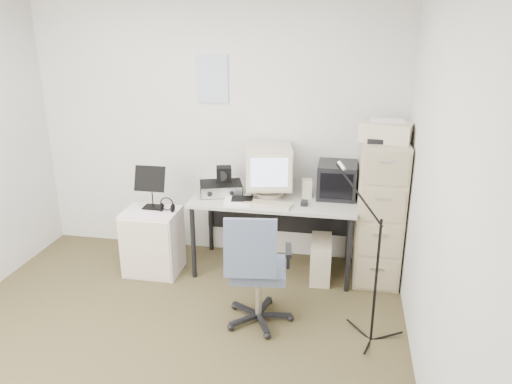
% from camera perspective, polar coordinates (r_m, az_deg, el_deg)
% --- Properties ---
extents(floor, '(3.60, 3.60, 0.01)m').
position_cam_1_polar(floor, '(3.84, -11.22, -17.84)').
color(floor, '#3C3423').
rests_on(floor, ground).
extents(wall_back, '(3.60, 0.02, 2.50)m').
position_cam_1_polar(wall_back, '(4.90, -4.58, 6.96)').
color(wall_back, silver).
rests_on(wall_back, ground).
extents(wall_right, '(0.02, 3.60, 2.50)m').
position_cam_1_polar(wall_right, '(3.06, 20.26, -1.91)').
color(wall_right, silver).
rests_on(wall_right, ground).
extents(wall_calendar, '(0.30, 0.02, 0.44)m').
position_cam_1_polar(wall_calendar, '(4.81, -5.01, 12.77)').
color(wall_calendar, white).
rests_on(wall_calendar, wall_back).
extents(filing_cabinet, '(0.40, 0.60, 1.30)m').
position_cam_1_polar(filing_cabinet, '(4.62, 13.91, -2.13)').
color(filing_cabinet, tan).
rests_on(filing_cabinet, floor).
extents(printer, '(0.48, 0.38, 0.16)m').
position_cam_1_polar(printer, '(4.39, 14.68, 6.71)').
color(printer, '#C1B28E').
rests_on(printer, filing_cabinet).
extents(desk, '(1.50, 0.70, 0.73)m').
position_cam_1_polar(desk, '(4.73, 2.05, -4.78)').
color(desk, '#B9B8AE').
rests_on(desk, floor).
extents(crt_monitor, '(0.49, 0.51, 0.46)m').
position_cam_1_polar(crt_monitor, '(4.59, 1.45, 2.43)').
color(crt_monitor, '#C1B28E').
rests_on(crt_monitor, desk).
extents(crt_tv, '(0.35, 0.37, 0.32)m').
position_cam_1_polar(crt_tv, '(4.62, 9.22, 1.37)').
color(crt_tv, black).
rests_on(crt_tv, desk).
extents(desk_speaker, '(0.10, 0.10, 0.17)m').
position_cam_1_polar(desk_speaker, '(4.60, 5.84, 0.44)').
color(desk_speaker, beige).
rests_on(desk_speaker, desk).
extents(keyboard, '(0.45, 0.21, 0.02)m').
position_cam_1_polar(keyboard, '(4.38, 1.30, -1.42)').
color(keyboard, '#C1B28E').
rests_on(keyboard, desk).
extents(mouse, '(0.06, 0.10, 0.03)m').
position_cam_1_polar(mouse, '(4.42, 5.54, -1.27)').
color(mouse, black).
rests_on(mouse, desk).
extents(radio_receiver, '(0.45, 0.38, 0.11)m').
position_cam_1_polar(radio_receiver, '(4.66, -4.03, 0.41)').
color(radio_receiver, black).
rests_on(radio_receiver, desk).
extents(radio_speaker, '(0.17, 0.16, 0.14)m').
position_cam_1_polar(radio_speaker, '(4.67, -3.69, 2.06)').
color(radio_speaker, black).
rests_on(radio_speaker, radio_receiver).
extents(papers, '(0.28, 0.35, 0.02)m').
position_cam_1_polar(papers, '(4.49, -2.10, -0.92)').
color(papers, white).
rests_on(papers, desk).
extents(pc_tower, '(0.20, 0.42, 0.38)m').
position_cam_1_polar(pc_tower, '(4.67, 7.40, -7.60)').
color(pc_tower, '#C1B28E').
rests_on(pc_tower, floor).
extents(office_chair, '(0.61, 0.61, 0.95)m').
position_cam_1_polar(office_chair, '(3.88, 0.29, -8.62)').
color(office_chair, '#363D54').
rests_on(office_chair, floor).
extents(side_cart, '(0.50, 0.40, 0.62)m').
position_cam_1_polar(side_cart, '(4.80, -11.70, -5.56)').
color(side_cart, silver).
rests_on(side_cart, floor).
extents(music_stand, '(0.31, 0.20, 0.42)m').
position_cam_1_polar(music_stand, '(4.68, -11.84, 0.61)').
color(music_stand, black).
rests_on(music_stand, side_cart).
extents(headphones, '(0.19, 0.19, 0.03)m').
position_cam_1_polar(headphones, '(4.62, -10.15, -1.66)').
color(headphones, black).
rests_on(headphones, side_cart).
extents(mic_stand, '(0.03, 0.03, 1.28)m').
position_cam_1_polar(mic_stand, '(3.69, 13.72, -7.92)').
color(mic_stand, black).
rests_on(mic_stand, floor).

